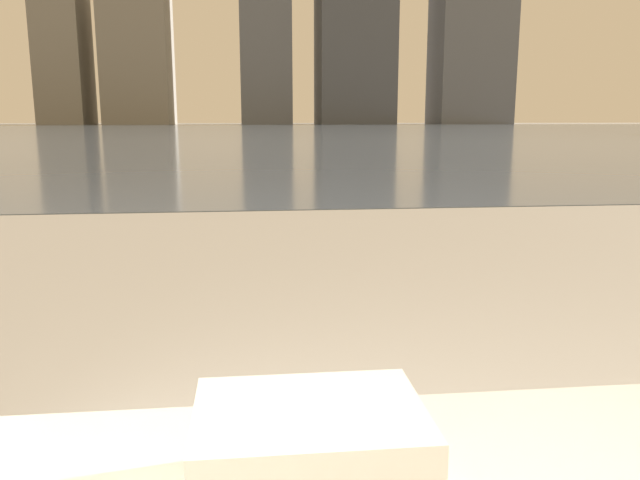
{
  "coord_description": "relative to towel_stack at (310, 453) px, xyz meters",
  "views": [
    {
      "loc": [
        -0.22,
        0.11,
        1.01
      ],
      "look_at": [
        0.05,
        2.47,
        0.55
      ],
      "focal_mm": 35.0,
      "sensor_mm": 36.0,
      "label": 1
    }
  ],
  "objects": [
    {
      "name": "skyline_tower_3",
      "position": [
        3.4,
        117.18,
        16.83
      ],
      "size": [
        9.16,
        8.72,
        34.86
      ],
      "color": "slate",
      "rests_on": "ground_plane"
    },
    {
      "name": "harbor_water",
      "position": [
        0.15,
        61.18,
        -0.59
      ],
      "size": [
        180.0,
        110.0,
        0.01
      ],
      "color": "slate",
      "rests_on": "ground_plane"
    },
    {
      "name": "towel_stack",
      "position": [
        0.0,
        0.0,
        0.0
      ],
      "size": [
        0.28,
        0.21,
        0.12
      ],
      "color": "silver",
      "rests_on": "bathtub"
    },
    {
      "name": "skyline_tower_2",
      "position": [
        -19.2,
        117.18,
        11.41
      ],
      "size": [
        11.32,
        13.05,
        24.03
      ],
      "color": "gray",
      "rests_on": "ground_plane"
    }
  ]
}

